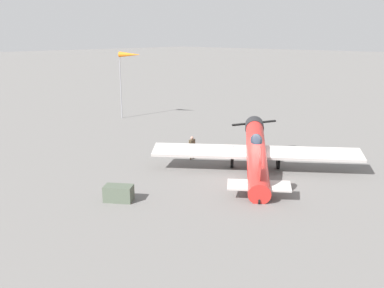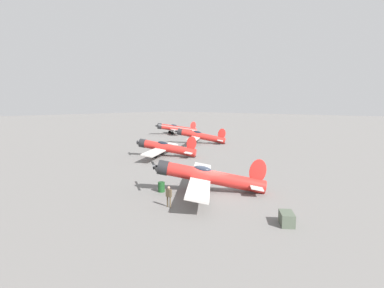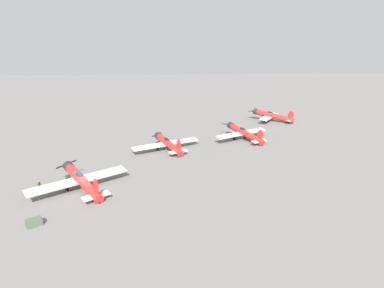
{
  "view_description": "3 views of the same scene",
  "coord_description": "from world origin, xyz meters",
  "px_view_note": "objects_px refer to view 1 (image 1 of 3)",
  "views": [
    {
      "loc": [
        21.52,
        14.41,
        8.7
      ],
      "look_at": [
        -0.11,
        -5.57,
        1.1
      ],
      "focal_mm": 40.09,
      "sensor_mm": 36.0,
      "label": 1
    },
    {
      "loc": [
        16.76,
        -22.49,
        8.04
      ],
      "look_at": [
        -15.6,
        15.29,
        1.6
      ],
      "focal_mm": 29.67,
      "sensor_mm": 36.0,
      "label": 2
    },
    {
      "loc": [
        40.29,
        11.19,
        17.93
      ],
      "look_at": [
        -15.6,
        15.29,
        1.6
      ],
      "focal_mm": 30.81,
      "sensor_mm": 36.0,
      "label": 3
    }
  ],
  "objects_px": {
    "airplane_foreground": "(256,152)",
    "equipment_crate": "(119,193)",
    "fuel_drum": "(251,150)",
    "windsock_mast": "(129,57)",
    "ground_crew_mechanic": "(192,145)"
  },
  "relations": [
    {
      "from": "airplane_foreground",
      "to": "equipment_crate",
      "type": "xyz_separation_m",
      "value": [
        8.81,
        -2.75,
        -1.01
      ]
    },
    {
      "from": "airplane_foreground",
      "to": "equipment_crate",
      "type": "bearing_deg",
      "value": 125.98
    },
    {
      "from": "fuel_drum",
      "to": "windsock_mast",
      "type": "xyz_separation_m",
      "value": [
        -3.12,
        -17.51,
        5.91
      ]
    },
    {
      "from": "windsock_mast",
      "to": "fuel_drum",
      "type": "bearing_deg",
      "value": 79.91
    },
    {
      "from": "airplane_foreground",
      "to": "fuel_drum",
      "type": "height_order",
      "value": "airplane_foreground"
    },
    {
      "from": "airplane_foreground",
      "to": "windsock_mast",
      "type": "distance_m",
      "value": 21.7
    },
    {
      "from": "airplane_foreground",
      "to": "ground_crew_mechanic",
      "type": "height_order",
      "value": "airplane_foreground"
    },
    {
      "from": "equipment_crate",
      "to": "windsock_mast",
      "type": "xyz_separation_m",
      "value": [
        -15.16,
        -17.41,
        5.94
      ]
    },
    {
      "from": "equipment_crate",
      "to": "fuel_drum",
      "type": "distance_m",
      "value": 12.05
    },
    {
      "from": "airplane_foreground",
      "to": "fuel_drum",
      "type": "xyz_separation_m",
      "value": [
        -3.23,
        -2.65,
        -0.98
      ]
    },
    {
      "from": "fuel_drum",
      "to": "ground_crew_mechanic",
      "type": "bearing_deg",
      "value": -36.35
    },
    {
      "from": "equipment_crate",
      "to": "fuel_drum",
      "type": "relative_size",
      "value": 1.9
    },
    {
      "from": "ground_crew_mechanic",
      "to": "windsock_mast",
      "type": "bearing_deg",
      "value": -24.94
    },
    {
      "from": "ground_crew_mechanic",
      "to": "equipment_crate",
      "type": "bearing_deg",
      "value": 105.56
    },
    {
      "from": "ground_crew_mechanic",
      "to": "windsock_mast",
      "type": "xyz_separation_m",
      "value": [
        -6.66,
        -14.91,
        5.36
      ]
    }
  ]
}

